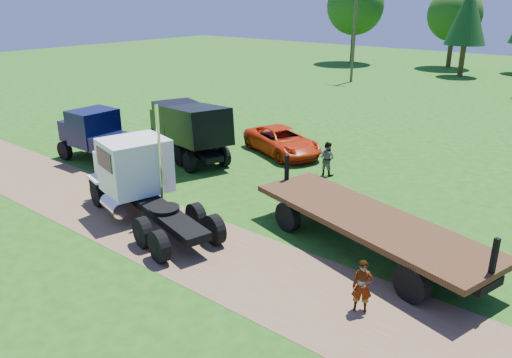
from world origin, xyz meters
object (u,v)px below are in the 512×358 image
Objects in this scene: black_dump_truck at (188,126)px; orange_pickup at (282,141)px; white_semi_tractor at (136,177)px; flatbed_trailer at (368,225)px; navy_truck at (101,137)px; spectator_a at (362,287)px.

orange_pickup is (3.60, 3.71, -1.03)m from black_dump_truck.
white_semi_tractor is 10.26m from orange_pickup.
flatbed_trailer is at bearing 33.52° from white_semi_tractor.
black_dump_truck reaches higher than flatbed_trailer.
navy_truck reaches higher than orange_pickup.
spectator_a is at bearing -49.34° from flatbed_trailer.
orange_pickup is at bearing 156.37° from flatbed_trailer.
navy_truck is (-2.82, -3.53, -0.36)m from black_dump_truck.
white_semi_tractor reaches higher than black_dump_truck.
navy_truck is 1.22× the size of orange_pickup.
orange_pickup is (-0.32, 10.22, -0.84)m from white_semi_tractor.
black_dump_truck reaches higher than navy_truck.
spectator_a reaches higher than orange_pickup.
white_semi_tractor is 1.04× the size of black_dump_truck.
flatbed_trailer is 6.07× the size of spectator_a.
navy_truck is at bearing 139.79° from spectator_a.
spectator_a is (1.54, -3.26, -0.22)m from flatbed_trailer.
orange_pickup is at bearing 66.21° from black_dump_truck.
navy_truck reaches higher than spectator_a.
spectator_a is (10.18, -0.32, -0.79)m from white_semi_tractor.
black_dump_truck reaches higher than spectator_a.
black_dump_truck is at bearing 124.99° from spectator_a.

